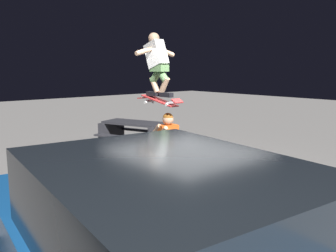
% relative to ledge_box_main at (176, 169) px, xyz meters
% --- Properties ---
extents(ground_plane, '(40.00, 40.00, 0.00)m').
position_rel_ledge_box_main_xyz_m(ground_plane, '(-0.20, -0.12, -0.27)').
color(ground_plane, slate).
extents(ledge_box_main, '(1.92, 1.01, 0.54)m').
position_rel_ledge_box_main_xyz_m(ledge_box_main, '(0.00, 0.00, 0.00)').
color(ledge_box_main, '#38383D').
rests_on(ledge_box_main, ground).
extents(person_sitting_on_ledge, '(0.60, 0.78, 1.38)m').
position_rel_ledge_box_main_xyz_m(person_sitting_on_ledge, '(-0.10, 0.42, 0.51)').
color(person_sitting_on_ledge, '#2D3856').
rests_on(person_sitting_on_ledge, ground).
extents(skateboard, '(1.03, 0.24, 0.17)m').
position_rel_ledge_box_main_xyz_m(skateboard, '(0.07, 0.35, 1.31)').
color(skateboard, '#B72D2D').
extents(skater_airborne, '(0.62, 0.89, 1.12)m').
position_rel_ledge_box_main_xyz_m(skater_airborne, '(0.12, 0.36, 2.00)').
color(skater_airborne, black).
extents(kicker_ramp, '(1.52, 1.47, 0.31)m').
position_rel_ledge_box_main_xyz_m(kicker_ramp, '(2.04, 0.52, -0.22)').
color(kicker_ramp, '#38383D').
rests_on(kicker_ramp, ground).
extents(picnic_table_back, '(2.06, 1.85, 0.75)m').
position_rel_ledge_box_main_xyz_m(picnic_table_back, '(2.81, -1.07, 0.23)').
color(picnic_table_back, '#28282D').
rests_on(picnic_table_back, ground).
extents(trash_bin, '(0.52, 0.52, 0.87)m').
position_rel_ledge_box_main_xyz_m(trash_bin, '(-2.61, 1.33, 0.16)').
color(trash_bin, '#47474C').
rests_on(trash_bin, ground).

